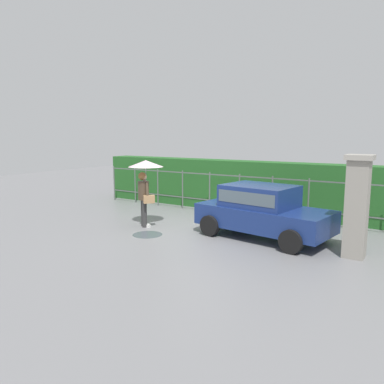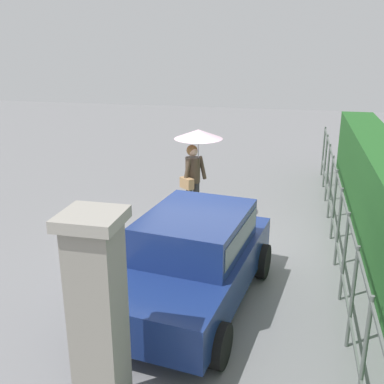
% 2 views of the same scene
% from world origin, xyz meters
% --- Properties ---
extents(ground_plane, '(40.00, 40.00, 0.00)m').
position_xyz_m(ground_plane, '(0.00, 0.00, 0.00)').
color(ground_plane, slate).
extents(car, '(3.91, 2.27, 1.48)m').
position_xyz_m(car, '(1.91, 0.23, 0.80)').
color(car, navy).
rests_on(car, ground).
extents(pedestrian, '(1.09, 1.09, 2.09)m').
position_xyz_m(pedestrian, '(-1.68, -0.52, 1.60)').
color(pedestrian, '#333333').
rests_on(pedestrian, ground).
extents(gate_pillar, '(0.60, 0.60, 2.42)m').
position_xyz_m(gate_pillar, '(4.43, -0.22, 1.24)').
color(gate_pillar, gray).
rests_on(gate_pillar, ground).
extents(fence_section, '(12.27, 0.05, 1.50)m').
position_xyz_m(fence_section, '(0.12, 2.50, 0.83)').
color(fence_section, '#59605B').
rests_on(fence_section, ground).
extents(puddle_near, '(0.87, 0.87, 0.00)m').
position_xyz_m(puddle_near, '(-0.97, -1.31, 0.00)').
color(puddle_near, '#4C545B').
rests_on(puddle_near, ground).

